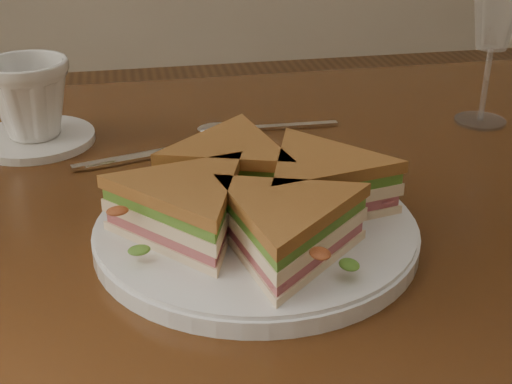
# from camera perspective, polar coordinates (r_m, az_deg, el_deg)

# --- Properties ---
(table) EXTENTS (1.20, 0.80, 0.75)m
(table) POSITION_cam_1_polar(r_m,az_deg,el_deg) (0.81, -2.49, -6.10)
(table) COLOR #341B0B
(table) RESTS_ON ground
(plate) EXTENTS (0.30, 0.30, 0.02)m
(plate) POSITION_cam_1_polar(r_m,az_deg,el_deg) (0.67, 0.00, -3.22)
(plate) COLOR white
(plate) RESTS_ON table
(sandwich_wedges) EXTENTS (0.31, 0.31, 0.06)m
(sandwich_wedges) POSITION_cam_1_polar(r_m,az_deg,el_deg) (0.65, -0.00, -0.39)
(sandwich_wedges) COLOR #FFE4BC
(sandwich_wedges) RESTS_ON plate
(crisps_mound) EXTENTS (0.09, 0.09, 0.05)m
(crisps_mound) POSITION_cam_1_polar(r_m,az_deg,el_deg) (0.65, 0.00, -0.71)
(crisps_mound) COLOR #BA5917
(crisps_mound) RESTS_ON plate
(spoon) EXTENTS (0.18, 0.03, 0.01)m
(spoon) POSITION_cam_1_polar(r_m,az_deg,el_deg) (0.92, -1.82, 5.10)
(spoon) COLOR silver
(spoon) RESTS_ON table
(knife) EXTENTS (0.21, 0.07, 0.00)m
(knife) POSITION_cam_1_polar(r_m,az_deg,el_deg) (0.85, -8.03, 3.01)
(knife) COLOR silver
(knife) RESTS_ON table
(wine_glass) EXTENTS (0.07, 0.07, 0.20)m
(wine_glass) POSITION_cam_1_polar(r_m,az_deg,el_deg) (0.96, 18.69, 13.57)
(wine_glass) COLOR white
(wine_glass) RESTS_ON table
(saucer) EXTENTS (0.14, 0.14, 0.01)m
(saucer) POSITION_cam_1_polar(r_m,az_deg,el_deg) (0.92, -17.21, 4.08)
(saucer) COLOR white
(saucer) RESTS_ON table
(coffee_cup) EXTENTS (0.13, 0.13, 0.09)m
(coffee_cup) POSITION_cam_1_polar(r_m,az_deg,el_deg) (0.91, -17.65, 7.14)
(coffee_cup) COLOR white
(coffee_cup) RESTS_ON saucer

